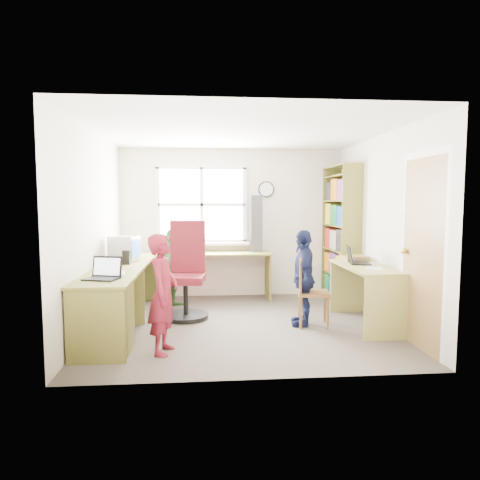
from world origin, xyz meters
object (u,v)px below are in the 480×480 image
Objects in this scene: l_desk at (132,296)px; swivel_chair at (187,276)px; person_navy at (303,278)px; right_desk at (367,282)px; person_red at (163,294)px; wooden_chair at (308,288)px; crt_monitor at (124,248)px; potted_plant at (190,244)px; bookshelf at (341,237)px; cd_tower at (257,224)px; laptop_right at (356,259)px; laptop_left at (104,274)px; person_green at (176,269)px.

swivel_chair is at bearing 49.63° from l_desk.
l_desk is at bearing -75.35° from person_navy.
person_red reaches higher than right_desk.
crt_monitor is (-2.36, 0.68, 0.45)m from wooden_chair.
wooden_chair is at bearing -45.22° from potted_plant.
l_desk is 2.29× the size of swivel_chair.
right_desk is 1.01× the size of swivel_chair.
person_navy is at bearing -124.76° from bookshelf.
cd_tower is 1.73m from person_navy.
swivel_chair is (0.60, 0.71, 0.10)m from l_desk.
swivel_chair is at bearing -91.16° from potted_plant.
potted_plant is 2.37m from person_red.
cd_tower is at bearing 39.70° from crt_monitor.
bookshelf is 3.25m from crt_monitor.
cd_tower is at bearing 51.40° from swivel_chair.
potted_plant is at bearing 69.60° from laptop_right.
laptop_left reaches higher than wooden_chair.
person_navy is (-0.05, 0.04, 0.13)m from wooden_chair.
crt_monitor is at bearing 151.33° from person_green.
swivel_chair is 0.92m from crt_monitor.
laptop_left is at bearing -111.57° from l_desk.
swivel_chair is 1.05× the size of person_red.
l_desk is at bearing -60.63° from crt_monitor.
swivel_chair is at bearing 2.01° from person_red.
laptop_left is (-3.08, -0.65, 0.26)m from right_desk.
wooden_chair is at bearing -92.42° from person_green.
bookshelf is at bearing 67.21° from wooden_chair.
laptop_right is 1.31× the size of potted_plant.
potted_plant reaches higher than laptop_left.
swivel_chair reaches higher than person_green.
bookshelf reaches higher than person_navy.
swivel_chair is 1.62m from wooden_chair.
bookshelf is 2.52m from swivel_chair.
person_navy is at bearing -52.94° from person_red.
person_red reaches higher than laptop_left.
laptop_right reaches higher than right_desk.
crt_monitor is 3.07m from laptop_right.
potted_plant is (-2.34, 0.21, -0.10)m from bookshelf.
person_green is at bearing 45.12° from crt_monitor.
potted_plant is at bearing 85.17° from laptop_left.
l_desk is 0.94m from swivel_chair.
crt_monitor is 1.37× the size of potted_plant.
l_desk is 0.65m from laptop_left.
potted_plant reaches higher than right_desk.
wooden_chair is 0.73× the size of person_navy.
person_green is at bearing 86.07° from laptop_left.
person_green reaches higher than potted_plant.
person_red is 1.86m from person_navy.
l_desk is 7.60× the size of laptop_right.
crt_monitor is (-3.11, 0.69, 0.38)m from right_desk.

